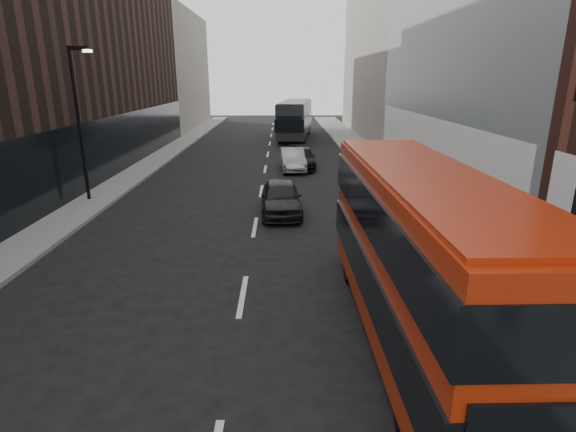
{
  "coord_description": "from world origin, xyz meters",
  "views": [
    {
      "loc": [
        1.11,
        -3.27,
        5.81
      ],
      "look_at": [
        1.25,
        7.43,
        2.5
      ],
      "focal_mm": 28.0,
      "sensor_mm": 36.0,
      "label": 1
    }
  ],
  "objects_px": {
    "grey_bus": "(295,119)",
    "street_lamp": "(80,114)",
    "car_c": "(301,158)",
    "car_a": "(281,197)",
    "car_b": "(292,159)",
    "red_bus": "(419,251)"
  },
  "relations": [
    {
      "from": "street_lamp",
      "to": "car_c",
      "type": "xyz_separation_m",
      "value": [
        10.64,
        8.51,
        -3.53
      ]
    },
    {
      "from": "grey_bus",
      "to": "car_c",
      "type": "distance_m",
      "value": 15.32
    },
    {
      "from": "red_bus",
      "to": "car_b",
      "type": "relative_size",
      "value": 2.33
    },
    {
      "from": "red_bus",
      "to": "street_lamp",
      "type": "bearing_deg",
      "value": 134.74
    },
    {
      "from": "street_lamp",
      "to": "grey_bus",
      "type": "relative_size",
      "value": 0.62
    },
    {
      "from": "grey_bus",
      "to": "street_lamp",
      "type": "bearing_deg",
      "value": -107.13
    },
    {
      "from": "car_c",
      "to": "car_a",
      "type": "bearing_deg",
      "value": -95.97
    },
    {
      "from": "grey_bus",
      "to": "car_a",
      "type": "bearing_deg",
      "value": -86.04
    },
    {
      "from": "grey_bus",
      "to": "car_b",
      "type": "relative_size",
      "value": 2.66
    },
    {
      "from": "car_a",
      "to": "car_c",
      "type": "relative_size",
      "value": 0.96
    },
    {
      "from": "car_b",
      "to": "red_bus",
      "type": "bearing_deg",
      "value": -87.2
    },
    {
      "from": "car_a",
      "to": "car_b",
      "type": "distance_m",
      "value": 9.84
    },
    {
      "from": "street_lamp",
      "to": "car_a",
      "type": "bearing_deg",
      "value": -12.48
    },
    {
      "from": "car_b",
      "to": "car_c",
      "type": "xyz_separation_m",
      "value": [
        0.62,
        0.75,
        -0.05
      ]
    },
    {
      "from": "red_bus",
      "to": "car_c",
      "type": "height_order",
      "value": "red_bus"
    },
    {
      "from": "red_bus",
      "to": "car_a",
      "type": "relative_size",
      "value": 2.28
    },
    {
      "from": "street_lamp",
      "to": "car_a",
      "type": "xyz_separation_m",
      "value": [
        9.28,
        -2.05,
        -3.44
      ]
    },
    {
      "from": "car_b",
      "to": "car_c",
      "type": "bearing_deg",
      "value": 46.67
    },
    {
      "from": "grey_bus",
      "to": "car_c",
      "type": "xyz_separation_m",
      "value": [
        -0.02,
        -15.27,
        -1.27
      ]
    },
    {
      "from": "car_a",
      "to": "car_b",
      "type": "height_order",
      "value": "car_a"
    },
    {
      "from": "street_lamp",
      "to": "grey_bus",
      "type": "height_order",
      "value": "street_lamp"
    },
    {
      "from": "car_a",
      "to": "car_c",
      "type": "height_order",
      "value": "car_a"
    }
  ]
}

